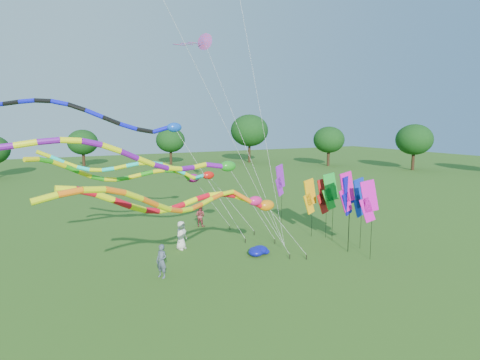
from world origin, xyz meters
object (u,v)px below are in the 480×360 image
blue_nylon_heap (257,250)px  person_a (181,235)px  tube_kite_orange (195,200)px  tube_kite_red (205,202)px  person_b (162,261)px  person_c (200,216)px

blue_nylon_heap → person_a: 4.83m
tube_kite_orange → blue_nylon_heap: 8.32m
tube_kite_orange → person_a: tube_kite_orange is taller
tube_kite_red → tube_kite_orange: bearing=-136.4°
blue_nylon_heap → person_a: person_a is taller
person_b → person_c: (5.55, 8.45, -0.05)m
tube_kite_orange → person_a: bearing=55.3°
tube_kite_orange → person_b: tube_kite_orange is taller
tube_kite_orange → person_c: size_ratio=7.82×
tube_kite_orange → person_c: 13.35m
tube_kite_red → person_c: (4.04, 10.65, -3.36)m
blue_nylon_heap → person_c: bearing=95.1°
person_c → person_b: bearing=106.2°
person_a → person_c: 5.53m
person_a → blue_nylon_heap: bearing=-74.9°
person_a → person_b: person_a is taller
tube_kite_red → tube_kite_orange: tube_kite_orange is taller
person_a → person_b: (-2.43, -3.89, -0.03)m
tube_kite_red → person_a: size_ratio=7.17×
blue_nylon_heap → tube_kite_orange: bearing=-142.5°
blue_nylon_heap → person_b: person_b is taller
blue_nylon_heap → person_c: (-0.67, 7.49, 0.60)m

